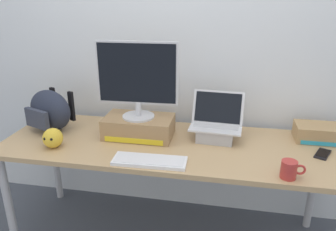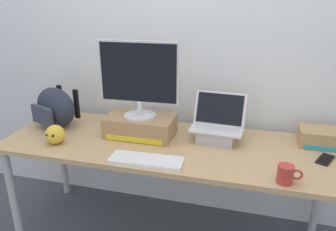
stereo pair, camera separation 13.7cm
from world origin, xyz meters
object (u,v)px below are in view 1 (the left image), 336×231
at_px(coffee_mug, 289,170).
at_px(toner_box_cyan, 322,133).
at_px(toner_box_yellow, 139,127).
at_px(open_laptop, 216,129).
at_px(messenger_backpack, 50,110).
at_px(plush_toy, 53,138).
at_px(desktop_monitor, 137,79).
at_px(cell_phone, 323,154).
at_px(external_keyboard, 150,161).

distance_m(coffee_mug, toner_box_cyan, 0.57).
bearing_deg(coffee_mug, toner_box_cyan, 62.11).
height_order(toner_box_yellow, open_laptop, open_laptop).
height_order(toner_box_yellow, toner_box_cyan, toner_box_yellow).
distance_m(open_laptop, toner_box_cyan, 0.66).
xyz_separation_m(coffee_mug, toner_box_cyan, (0.26, 0.50, 0.00)).
bearing_deg(open_laptop, messenger_backpack, -173.48).
bearing_deg(coffee_mug, plush_toy, 175.70).
bearing_deg(desktop_monitor, toner_box_yellow, 90.81).
distance_m(messenger_backpack, plush_toy, 0.30).
relative_size(toner_box_yellow, cell_phone, 2.77).
xyz_separation_m(messenger_backpack, plush_toy, (0.15, -0.25, -0.08)).
distance_m(toner_box_yellow, plush_toy, 0.52).
bearing_deg(toner_box_yellow, external_keyboard, -65.48).
relative_size(external_keyboard, coffee_mug, 3.35).
xyz_separation_m(open_laptop, external_keyboard, (-0.33, -0.39, -0.05)).
bearing_deg(plush_toy, desktop_monitor, 28.69).
bearing_deg(toner_box_yellow, desktop_monitor, -87.00).
bearing_deg(external_keyboard, toner_box_yellow, 112.68).
bearing_deg(toner_box_cyan, plush_toy, -165.92).
distance_m(toner_box_yellow, external_keyboard, 0.37).
height_order(messenger_backpack, cell_phone, messenger_backpack).
height_order(toner_box_yellow, external_keyboard, toner_box_yellow).
height_order(messenger_backpack, coffee_mug, messenger_backpack).
distance_m(toner_box_yellow, toner_box_cyan, 1.14).
relative_size(plush_toy, toner_box_cyan, 0.37).
relative_size(cell_phone, toner_box_cyan, 0.49).
bearing_deg(open_laptop, toner_box_cyan, 11.69).
bearing_deg(external_keyboard, messenger_backpack, 154.59).
bearing_deg(toner_box_yellow, coffee_mug, -22.02).
distance_m(cell_phone, toner_box_cyan, 0.21).
xyz_separation_m(desktop_monitor, open_laptop, (0.49, 0.06, -0.32)).
distance_m(cell_phone, plush_toy, 1.57).
distance_m(open_laptop, plush_toy, 0.99).
relative_size(open_laptop, cell_phone, 2.12).
xyz_separation_m(desktop_monitor, toner_box_cyan, (1.14, 0.15, -0.33)).
relative_size(external_keyboard, plush_toy, 3.42).
xyz_separation_m(open_laptop, coffee_mug, (0.38, -0.41, -0.02)).
relative_size(external_keyboard, toner_box_cyan, 1.27).
relative_size(toner_box_yellow, messenger_backpack, 1.15).
bearing_deg(coffee_mug, open_laptop, 133.34).
relative_size(messenger_backpack, cell_phone, 2.41).
height_order(toner_box_yellow, desktop_monitor, desktop_monitor).
bearing_deg(external_keyboard, cell_phone, 14.35).
bearing_deg(open_laptop, toner_box_yellow, -169.88).
relative_size(coffee_mug, toner_box_cyan, 0.38).
distance_m(open_laptop, cell_phone, 0.63).
xyz_separation_m(toner_box_yellow, toner_box_cyan, (1.14, 0.15, -0.01)).
height_order(desktop_monitor, toner_box_cyan, desktop_monitor).
height_order(desktop_monitor, open_laptop, desktop_monitor).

